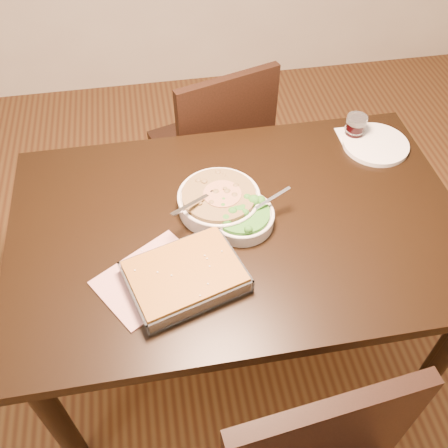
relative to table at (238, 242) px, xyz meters
name	(u,v)px	position (x,y,z in m)	size (l,w,h in m)	color
ground	(235,341)	(0.00, 0.00, -0.65)	(4.00, 4.00, 0.00)	#472614
table	(238,242)	(0.00, 0.00, 0.00)	(1.40, 0.90, 0.75)	black
magazine_a	(152,278)	(-0.28, -0.16, 0.10)	(0.29, 0.21, 0.01)	#A32E3D
coaster	(353,136)	(0.49, 0.34, 0.10)	(0.11, 0.11, 0.00)	white
stew_bowl	(219,200)	(-0.05, 0.07, 0.13)	(0.26, 0.26, 0.10)	silver
broccoli_bowl	(241,217)	(0.01, 0.00, 0.12)	(0.23, 0.20, 0.08)	silver
baking_dish	(185,276)	(-0.19, -0.19, 0.12)	(0.36, 0.31, 0.06)	silver
wine_tumbler	(356,126)	(0.49, 0.34, 0.14)	(0.07, 0.07, 0.08)	black
dinner_plate	(376,144)	(0.55, 0.27, 0.10)	(0.23, 0.23, 0.02)	white
chair_far	(216,146)	(0.03, 0.67, -0.15)	(0.53, 0.53, 0.90)	black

